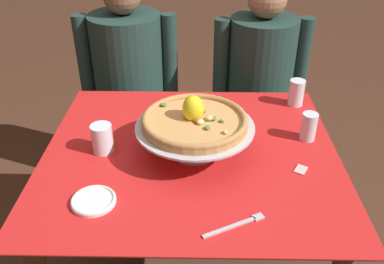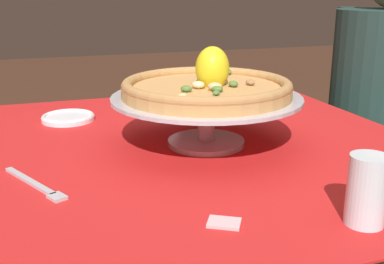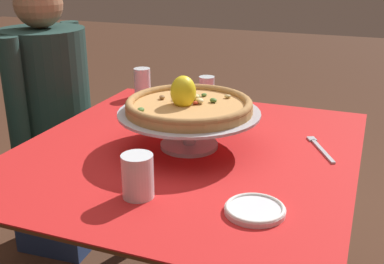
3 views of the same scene
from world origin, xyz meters
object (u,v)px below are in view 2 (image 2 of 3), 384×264
pizza_stand (208,108)px  sugar_packet (224,223)px  water_glass_side_left (167,94)px  pizza (209,86)px  side_plate (68,117)px  dinner_fork (36,185)px  water_glass_side_right (366,195)px  diner_left (380,127)px

pizza_stand → sugar_packet: size_ratio=8.54×
water_glass_side_left → sugar_packet: bearing=-8.6°
pizza → side_plate: pizza is taller
water_glass_side_left → side_plate: water_glass_side_left is taller
dinner_fork → water_glass_side_left: bearing=141.2°
pizza_stand → water_glass_side_right: bearing=12.0°
water_glass_side_right → water_glass_side_left: bearing=-172.9°
water_glass_side_left → diner_left: diner_left is taller
dinner_fork → pizza_stand: bearing=108.8°
pizza → diner_left: 0.92m
pizza → diner_left: size_ratio=0.31×
diner_left → pizza: bearing=-65.2°
water_glass_side_right → dinner_fork: (-0.30, -0.47, -0.04)m
diner_left → water_glass_side_left: bearing=-87.8°
pizza → water_glass_side_right: size_ratio=3.44×
water_glass_side_right → side_plate: 0.84m
pizza_stand → sugar_packet: bearing=-16.7°
dinner_fork → pizza: bearing=108.8°
side_plate → diner_left: bearing=93.0°
pizza → diner_left: (-0.37, 0.80, -0.27)m
pizza_stand → water_glass_side_right: pizza_stand is taller
dinner_fork → diner_left: bearing=112.9°
pizza → side_plate: (-0.31, -0.29, -0.13)m
pizza_stand → side_plate: 0.43m
sugar_packet → pizza: bearing=163.2°
water_glass_side_left → sugar_packet: 0.72m
water_glass_side_right → water_glass_side_left: 0.78m
pizza_stand → side_plate: size_ratio=3.03×
water_glass_side_right → water_glass_side_left: (-0.77, -0.10, -0.00)m
dinner_fork → diner_left: size_ratio=0.16×
water_glass_side_right → diner_left: diner_left is taller
sugar_packet → side_plate: bearing=-165.4°
dinner_fork → sugar_packet: (0.24, 0.27, -0.00)m
water_glass_side_right → diner_left: 1.09m
pizza_stand → pizza: bearing=107.8°
water_glass_side_left → dinner_fork: 0.60m
diner_left → sugar_packet: bearing=-51.0°
pizza_stand → water_glass_side_right: (0.43, 0.09, -0.04)m
pizza → water_glass_side_left: 0.35m
dinner_fork → diner_left: diner_left is taller
water_glass_side_left → diner_left: size_ratio=0.09×
sugar_packet → diner_left: size_ratio=0.04×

